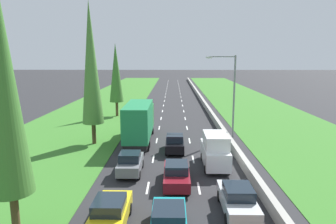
{
  "coord_description": "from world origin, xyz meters",
  "views": [
    {
      "loc": [
        -0.04,
        1.21,
        8.86
      ],
      "look_at": [
        -0.8,
        48.83,
        0.26
      ],
      "focal_mm": 32.95,
      "sensor_mm": 36.0,
      "label": 1
    }
  ],
  "objects_px": {
    "black_hatchback_centre_lane": "(175,143)",
    "poplar_tree_third": "(116,73)",
    "yellow_sedan_left_lane": "(110,213)",
    "street_light_mast": "(231,91)",
    "maroon_sedan_centre_lane": "(177,174)",
    "grey_hatchback_left_lane": "(130,163)",
    "silver_sedan_right_lane": "(238,199)",
    "poplar_tree_second": "(91,64)",
    "teal_sedan_centre_lane": "(169,222)",
    "green_box_truck_left_lane": "(139,122)",
    "poplar_tree_nearest": "(2,79)",
    "white_van_right_lane": "(215,150)"
  },
  "relations": [
    {
      "from": "grey_hatchback_left_lane",
      "to": "black_hatchback_centre_lane",
      "type": "height_order",
      "value": "same"
    },
    {
      "from": "green_box_truck_left_lane",
      "to": "street_light_mast",
      "type": "relative_size",
      "value": 1.04
    },
    {
      "from": "maroon_sedan_centre_lane",
      "to": "street_light_mast",
      "type": "relative_size",
      "value": 0.5
    },
    {
      "from": "grey_hatchback_left_lane",
      "to": "teal_sedan_centre_lane",
      "type": "bearing_deg",
      "value": -70.22
    },
    {
      "from": "green_box_truck_left_lane",
      "to": "poplar_tree_nearest",
      "type": "relative_size",
      "value": 0.69
    },
    {
      "from": "green_box_truck_left_lane",
      "to": "black_hatchback_centre_lane",
      "type": "relative_size",
      "value": 2.41
    },
    {
      "from": "poplar_tree_second",
      "to": "poplar_tree_third",
      "type": "relative_size",
      "value": 1.32
    },
    {
      "from": "black_hatchback_centre_lane",
      "to": "silver_sedan_right_lane",
      "type": "bearing_deg",
      "value": -72.76
    },
    {
      "from": "poplar_tree_third",
      "to": "poplar_tree_nearest",
      "type": "bearing_deg",
      "value": -89.17
    },
    {
      "from": "teal_sedan_centre_lane",
      "to": "poplar_tree_third",
      "type": "distance_m",
      "value": 33.06
    },
    {
      "from": "maroon_sedan_centre_lane",
      "to": "poplar_tree_second",
      "type": "relative_size",
      "value": 0.32
    },
    {
      "from": "yellow_sedan_left_lane",
      "to": "street_light_mast",
      "type": "relative_size",
      "value": 0.5
    },
    {
      "from": "green_box_truck_left_lane",
      "to": "silver_sedan_right_lane",
      "type": "bearing_deg",
      "value": -63.98
    },
    {
      "from": "teal_sedan_centre_lane",
      "to": "poplar_tree_second",
      "type": "height_order",
      "value": "poplar_tree_second"
    },
    {
      "from": "green_box_truck_left_lane",
      "to": "white_van_right_lane",
      "type": "bearing_deg",
      "value": -46.66
    },
    {
      "from": "poplar_tree_third",
      "to": "silver_sedan_right_lane",
      "type": "bearing_deg",
      "value": -67.28
    },
    {
      "from": "maroon_sedan_centre_lane",
      "to": "white_van_right_lane",
      "type": "xyz_separation_m",
      "value": [
        3.15,
        3.65,
        0.59
      ]
    },
    {
      "from": "silver_sedan_right_lane",
      "to": "poplar_tree_nearest",
      "type": "bearing_deg",
      "value": -168.94
    },
    {
      "from": "green_box_truck_left_lane",
      "to": "teal_sedan_centre_lane",
      "type": "bearing_deg",
      "value": -79.26
    },
    {
      "from": "poplar_tree_nearest",
      "to": "street_light_mast",
      "type": "distance_m",
      "value": 23.77
    },
    {
      "from": "poplar_tree_third",
      "to": "black_hatchback_centre_lane",
      "type": "bearing_deg",
      "value": -63.95
    },
    {
      "from": "white_van_right_lane",
      "to": "poplar_tree_second",
      "type": "xyz_separation_m",
      "value": [
        -11.5,
        6.54,
        6.78
      ]
    },
    {
      "from": "green_box_truck_left_lane",
      "to": "maroon_sedan_centre_lane",
      "type": "bearing_deg",
      "value": -71.15
    },
    {
      "from": "poplar_tree_third",
      "to": "green_box_truck_left_lane",
      "type": "bearing_deg",
      "value": -70.88
    },
    {
      "from": "silver_sedan_right_lane",
      "to": "white_van_right_lane",
      "type": "relative_size",
      "value": 0.92
    },
    {
      "from": "grey_hatchback_left_lane",
      "to": "black_hatchback_centre_lane",
      "type": "relative_size",
      "value": 1.0
    },
    {
      "from": "maroon_sedan_centre_lane",
      "to": "silver_sedan_right_lane",
      "type": "bearing_deg",
      "value": -47.59
    },
    {
      "from": "silver_sedan_right_lane",
      "to": "grey_hatchback_left_lane",
      "type": "xyz_separation_m",
      "value": [
        -6.97,
        5.94,
        0.02
      ]
    },
    {
      "from": "teal_sedan_centre_lane",
      "to": "white_van_right_lane",
      "type": "height_order",
      "value": "white_van_right_lane"
    },
    {
      "from": "black_hatchback_centre_lane",
      "to": "white_van_right_lane",
      "type": "bearing_deg",
      "value": -50.83
    },
    {
      "from": "silver_sedan_right_lane",
      "to": "poplar_tree_second",
      "type": "bearing_deg",
      "value": 130.2
    },
    {
      "from": "yellow_sedan_left_lane",
      "to": "green_box_truck_left_lane",
      "type": "xyz_separation_m",
      "value": [
        -0.2,
        16.44,
        1.37
      ]
    },
    {
      "from": "yellow_sedan_left_lane",
      "to": "poplar_tree_third",
      "type": "height_order",
      "value": "poplar_tree_third"
    },
    {
      "from": "yellow_sedan_left_lane",
      "to": "grey_hatchback_left_lane",
      "type": "xyz_separation_m",
      "value": [
        0.03,
        7.65,
        0.02
      ]
    },
    {
      "from": "maroon_sedan_centre_lane",
      "to": "black_hatchback_centre_lane",
      "type": "distance_m",
      "value": 7.62
    },
    {
      "from": "yellow_sedan_left_lane",
      "to": "grey_hatchback_left_lane",
      "type": "distance_m",
      "value": 7.65
    },
    {
      "from": "grey_hatchback_left_lane",
      "to": "white_van_right_lane",
      "type": "bearing_deg",
      "value": 12.57
    },
    {
      "from": "maroon_sedan_centre_lane",
      "to": "grey_hatchback_left_lane",
      "type": "bearing_deg",
      "value": 148.44
    },
    {
      "from": "poplar_tree_nearest",
      "to": "black_hatchback_centre_lane",
      "type": "bearing_deg",
      "value": 59.27
    },
    {
      "from": "silver_sedan_right_lane",
      "to": "poplar_tree_second",
      "type": "relative_size",
      "value": 0.32
    },
    {
      "from": "yellow_sedan_left_lane",
      "to": "poplar_tree_second",
      "type": "relative_size",
      "value": 0.32
    },
    {
      "from": "green_box_truck_left_lane",
      "to": "white_van_right_lane",
      "type": "distance_m",
      "value": 10.07
    },
    {
      "from": "teal_sedan_centre_lane",
      "to": "poplar_tree_second",
      "type": "bearing_deg",
      "value": 115.52
    },
    {
      "from": "yellow_sedan_left_lane",
      "to": "maroon_sedan_centre_lane",
      "type": "xyz_separation_m",
      "value": [
        3.54,
        5.5,
        0.0
      ]
    },
    {
      "from": "poplar_tree_nearest",
      "to": "poplar_tree_second",
      "type": "relative_size",
      "value": 0.95
    },
    {
      "from": "poplar_tree_second",
      "to": "poplar_tree_nearest",
      "type": "bearing_deg",
      "value": -89.56
    },
    {
      "from": "black_hatchback_centre_lane",
      "to": "poplar_tree_third",
      "type": "relative_size",
      "value": 0.36
    },
    {
      "from": "yellow_sedan_left_lane",
      "to": "poplar_tree_second",
      "type": "height_order",
      "value": "poplar_tree_second"
    },
    {
      "from": "teal_sedan_centre_lane",
      "to": "poplar_tree_third",
      "type": "xyz_separation_m",
      "value": [
        -8.22,
        31.53,
        5.64
      ]
    },
    {
      "from": "yellow_sedan_left_lane",
      "to": "poplar_tree_second",
      "type": "distance_m",
      "value": 17.98
    }
  ]
}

